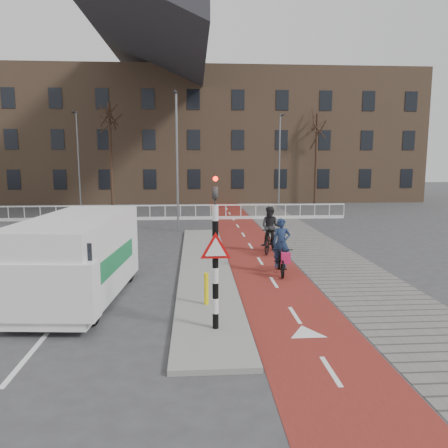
{
  "coord_description": "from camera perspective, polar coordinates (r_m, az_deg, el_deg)",
  "views": [
    {
      "loc": [
        -1.06,
        -11.64,
        4.03
      ],
      "look_at": [
        0.07,
        5.0,
        1.5
      ],
      "focal_mm": 35.0,
      "sensor_mm": 36.0,
      "label": 1
    }
  ],
  "objects": [
    {
      "name": "cyclist_far",
      "position": [
        18.7,
        6.1,
        -1.27
      ],
      "size": [
        1.22,
        1.91,
        1.99
      ],
      "rotation": [
        0.0,
        0.0,
        -0.41
      ],
      "color": "black",
      "rests_on": "bike_lane"
    },
    {
      "name": "bike_lane",
      "position": [
        22.15,
        2.82,
        -1.85
      ],
      "size": [
        2.5,
        60.0,
        0.01
      ],
      "primitive_type": "cube",
      "color": "maroon",
      "rests_on": "ground"
    },
    {
      "name": "tree_mid",
      "position": [
        35.3,
        -14.56,
        8.45
      ],
      "size": [
        0.23,
        0.23,
        8.19
      ],
      "primitive_type": "cylinder",
      "color": "black",
      "rests_on": "ground"
    },
    {
      "name": "tree_right",
      "position": [
        39.02,
        11.94,
        8.23
      ],
      "size": [
        0.22,
        0.22,
        7.79
      ],
      "primitive_type": "cylinder",
      "color": "black",
      "rests_on": "ground"
    },
    {
      "name": "streetlight_left",
      "position": [
        35.64,
        -18.45,
        7.73
      ],
      "size": [
        0.12,
        0.12,
        7.5
      ],
      "primitive_type": "cylinder",
      "color": "slate",
      "rests_on": "ground"
    },
    {
      "name": "ground",
      "position": [
        12.36,
        1.26,
        -10.4
      ],
      "size": [
        120.0,
        120.0,
        0.0
      ],
      "primitive_type": "plane",
      "color": "#38383A",
      "rests_on": "ground"
    },
    {
      "name": "sidewalk",
      "position": [
        22.65,
        9.87,
        -1.74
      ],
      "size": [
        3.0,
        60.0,
        0.01
      ],
      "primitive_type": "cube",
      "color": "slate",
      "rests_on": "ground"
    },
    {
      "name": "traffic_signal",
      "position": [
        9.84,
        -1.13,
        -3.33
      ],
      "size": [
        0.8,
        0.8,
        3.68
      ],
      "color": "black",
      "rests_on": "curb_island"
    },
    {
      "name": "streetlight_near",
      "position": [
        24.01,
        -6.13,
        7.91
      ],
      "size": [
        0.12,
        0.12,
        7.5
      ],
      "primitive_type": "cylinder",
      "color": "slate",
      "rests_on": "ground"
    },
    {
      "name": "van",
      "position": [
        13.06,
        -18.6,
        -4.07
      ],
      "size": [
        2.68,
        5.73,
        2.39
      ],
      "rotation": [
        0.0,
        0.0,
        -0.08
      ],
      "color": "white",
      "rests_on": "ground"
    },
    {
      "name": "railing",
      "position": [
        29.14,
        -11.62,
        1.1
      ],
      "size": [
        28.0,
        0.1,
        0.99
      ],
      "color": "silver",
      "rests_on": "ground"
    },
    {
      "name": "townhouse_row",
      "position": [
        43.84,
        -6.59,
        13.51
      ],
      "size": [
        46.0,
        10.0,
        15.9
      ],
      "color": "#7F6047",
      "rests_on": "ground"
    },
    {
      "name": "cyclist_near",
      "position": [
        15.38,
        7.48,
        -4.09
      ],
      "size": [
        0.81,
        1.92,
        1.95
      ],
      "rotation": [
        0.0,
        0.0,
        -0.09
      ],
      "color": "black",
      "rests_on": "bike_lane"
    },
    {
      "name": "streetlight_right",
      "position": [
        33.6,
        7.24,
        7.86
      ],
      "size": [
        0.12,
        0.12,
        7.25
      ],
      "primitive_type": "cylinder",
      "color": "slate",
      "rests_on": "ground"
    },
    {
      "name": "bollard",
      "position": [
        11.84,
        -2.33,
        -8.44
      ],
      "size": [
        0.12,
        0.12,
        0.87
      ],
      "primitive_type": "cylinder",
      "color": "yellow",
      "rests_on": "curb_island"
    },
    {
      "name": "curb_island",
      "position": [
        16.14,
        -2.5,
        -5.62
      ],
      "size": [
        1.8,
        16.0,
        0.12
      ],
      "primitive_type": "cube",
      "color": "gray",
      "rests_on": "ground"
    }
  ]
}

